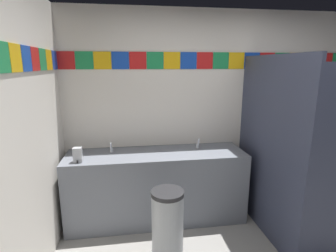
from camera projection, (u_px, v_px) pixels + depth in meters
wall_back at (210, 112)px, 3.46m from camera, size 3.69×0.09×2.53m
vanity_counter at (157, 185)px, 3.22m from camera, size 2.10×0.59×0.85m
faucet_left at (111, 148)px, 3.12m from camera, size 0.04×0.10×0.14m
faucet_right at (198, 144)px, 3.27m from camera, size 0.04×0.10×0.14m
soap_dispenser at (78, 155)px, 2.81m from camera, size 0.09×0.09×0.16m
stall_divider at (296, 154)px, 2.67m from camera, size 0.92×1.38×1.97m
toilet at (288, 188)px, 3.44m from camera, size 0.39×0.49×0.74m
trash_bin at (167, 226)px, 2.54m from camera, size 0.31×0.31×0.72m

